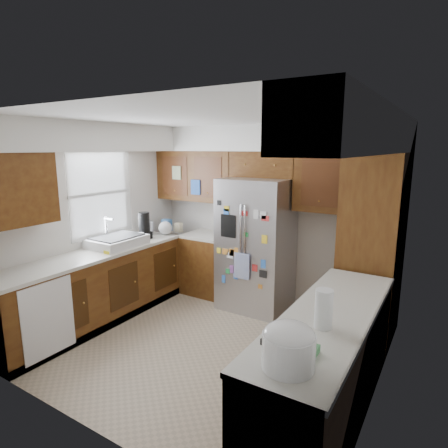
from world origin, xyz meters
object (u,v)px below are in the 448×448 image
(paper_towel, at_px, (324,309))
(rice_cooker, at_px, (289,345))
(pantry, at_px, (372,248))
(fridge, at_px, (256,244))

(paper_towel, bearing_deg, rice_cooker, -92.14)
(pantry, xyz_separation_m, paper_towel, (0.02, -1.89, -0.01))
(rice_cooker, bearing_deg, paper_towel, 87.86)
(rice_cooker, relative_size, paper_towel, 1.13)
(paper_towel, bearing_deg, fridge, 128.06)
(rice_cooker, bearing_deg, pantry, 89.99)
(paper_towel, bearing_deg, pantry, 90.67)
(pantry, relative_size, rice_cooker, 6.62)
(rice_cooker, height_order, paper_towel, paper_towel)
(pantry, height_order, rice_cooker, pantry)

